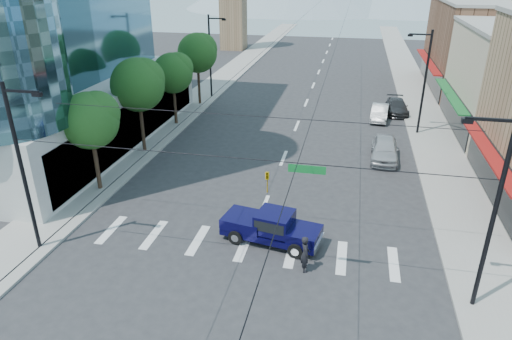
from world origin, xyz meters
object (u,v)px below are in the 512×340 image
object	(u,v)px
parked_car_far	(397,107)
parked_car_mid	(380,113)
pedestrian	(305,254)
pickup_truck	(271,226)
parked_car_near	(385,149)

from	to	relation	value
parked_car_far	parked_car_mid	bearing A→B (deg)	-128.70
parked_car_mid	parked_car_far	world-z (taller)	parked_car_mid
pedestrian	parked_car_far	bearing A→B (deg)	-28.73
pickup_truck	pedestrian	world-z (taller)	pedestrian
parked_car_near	parked_car_mid	world-z (taller)	parked_car_near
pickup_truck	parked_car_far	size ratio (longest dim) A/B	1.18
pickup_truck	parked_car_mid	world-z (taller)	pickup_truck
parked_car_near	parked_car_far	bearing A→B (deg)	84.44
parked_car_mid	pedestrian	bearing A→B (deg)	-94.53
pickup_truck	pedestrian	size ratio (longest dim) A/B	2.95
parked_car_mid	parked_car_far	bearing A→B (deg)	59.91
parked_car_near	parked_car_far	size ratio (longest dim) A/B	1.05
pedestrian	parked_car_near	distance (m)	15.97
parked_car_near	parked_car_far	world-z (taller)	parked_car_near
pedestrian	parked_car_mid	xyz separation A→B (m)	(4.37, 25.47, -0.24)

